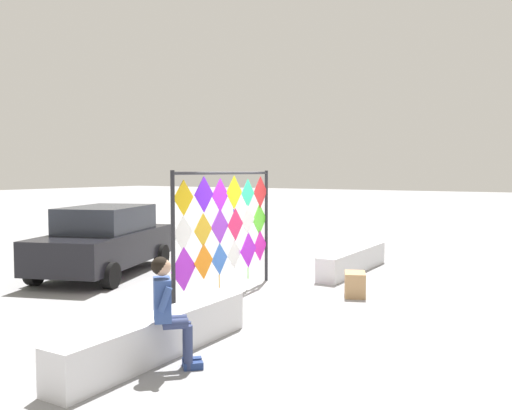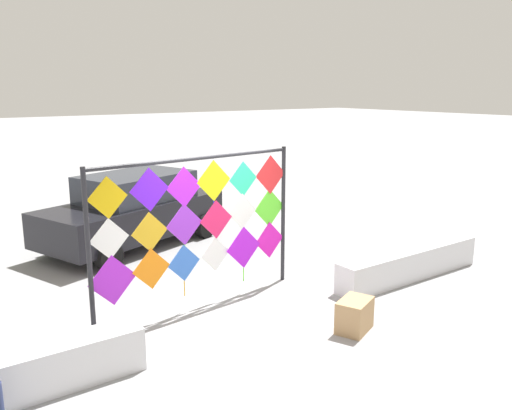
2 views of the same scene
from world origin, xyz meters
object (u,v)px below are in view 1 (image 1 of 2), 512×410
kite_display_rack (227,221)px  parked_car (104,240)px  cardboard_box_large (355,284)px  seated_vendor (169,304)px

kite_display_rack → parked_car: (0.46, 3.83, -0.67)m
cardboard_box_large → kite_display_rack: bearing=123.1°
seated_vendor → parked_car: bearing=53.3°
seated_vendor → cardboard_box_large: bearing=-6.5°
parked_car → cardboard_box_large: parked_car is taller
seated_vendor → parked_car: size_ratio=0.31×
kite_display_rack → parked_car: bearing=83.2°
kite_display_rack → cardboard_box_large: (1.35, -2.08, -1.25)m
kite_display_rack → seated_vendor: size_ratio=2.65×
kite_display_rack → cardboard_box_large: size_ratio=6.52×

